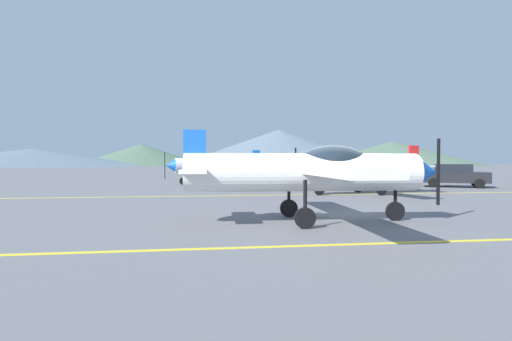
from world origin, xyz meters
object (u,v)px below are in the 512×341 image
Objects in this scene: airplane_mid at (361,166)px; airplane_far at (215,165)px; airplane_near at (313,171)px; car_sedan at (454,175)px; airplane_back at (292,164)px.

airplane_mid is 1.01× the size of airplane_far.
airplane_near is 1.00× the size of airplane_mid.
car_sedan is (14.39, 14.24, -0.70)m from airplane_near.
airplane_back is (0.63, 19.57, 0.00)m from airplane_mid.
airplane_far is at bearing 159.78° from car_sedan.
car_sedan is at bearing 44.71° from airplane_near.
airplane_far reaches higher than car_sedan.
airplane_back is (6.16, 29.07, 0.00)m from airplane_near.
airplane_mid is 1.98× the size of car_sedan.
airplane_mid is at bearing -54.76° from airplane_far.
airplane_back is 1.98× the size of car_sedan.
airplane_far is 17.59m from car_sedan.
airplane_back is at bearing 88.15° from airplane_mid.
airplane_mid is 1.00× the size of airplane_back.
airplane_mid and airplane_far have the same top height.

